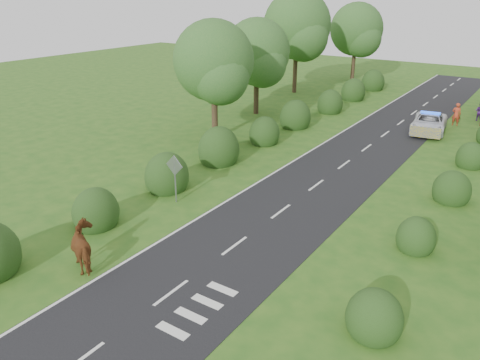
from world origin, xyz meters
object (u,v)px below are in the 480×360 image
Objects in this scene: cow at (87,250)px; road_sign at (175,172)px; pedestrian_red at (456,114)px; police_van at (429,123)px; pedestrian_purple at (480,111)px.

road_sign is at bearing -148.17° from cow.
pedestrian_red is at bearing 69.48° from road_sign.
cow is 1.14× the size of pedestrian_red.
police_van reaches higher than cow.
police_van is at bearing -171.41° from cow.
cow is at bearing -80.07° from road_sign.
pedestrian_red is at bearing 80.46° from pedestrian_purple.
pedestrian_red is 1.16× the size of pedestrian_purple.
road_sign reaches higher than police_van.
pedestrian_purple is (2.65, 5.80, 0.08)m from police_van.
cow is at bearing 91.73° from pedestrian_purple.
police_van is 3.42m from pedestrian_red.
police_van is at bearing 69.83° from road_sign.
pedestrian_purple reaches higher than police_van.
pedestrian_red is (8.82, 23.57, -0.74)m from road_sign.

